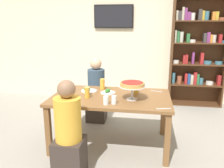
{
  "coord_description": "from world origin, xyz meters",
  "views": [
    {
      "loc": [
        0.5,
        -3.11,
        1.74
      ],
      "look_at": [
        0.0,
        0.1,
        0.89
      ],
      "focal_mm": 37.66,
      "sensor_mm": 36.0,
      "label": 1
    }
  ],
  "objects_px": {
    "beer_glass_amber_tall": "(87,93)",
    "water_glass_clear_far": "(114,100)",
    "beer_glass_amber_short": "(136,89)",
    "diner_far_left": "(96,94)",
    "beer_glass_amber_spare": "(102,84)",
    "water_glass_clear_near": "(106,100)",
    "bookshelf": "(197,52)",
    "water_glass_clear_spare": "(87,91)",
    "dining_table": "(111,102)",
    "salad_plate_far_diner": "(108,92)",
    "television": "(114,16)",
    "salad_plate_near_diner": "(88,90)",
    "cutlery_knife_near": "(156,91)",
    "deep_dish_pizza_stand": "(132,85)",
    "diner_near_left": "(69,136)",
    "cutlery_fork_near": "(164,109)"
  },
  "relations": [
    {
      "from": "beer_glass_amber_tall",
      "to": "water_glass_clear_far",
      "type": "xyz_separation_m",
      "value": [
        0.4,
        -0.18,
        -0.02
      ]
    },
    {
      "from": "beer_glass_amber_short",
      "to": "diner_far_left",
      "type": "bearing_deg",
      "value": 138.23
    },
    {
      "from": "beer_glass_amber_spare",
      "to": "water_glass_clear_near",
      "type": "bearing_deg",
      "value": -75.32
    },
    {
      "from": "bookshelf",
      "to": "water_glass_clear_spare",
      "type": "distance_m",
      "value": 2.76
    },
    {
      "from": "dining_table",
      "to": "beer_glass_amber_spare",
      "type": "relative_size",
      "value": 9.98
    },
    {
      "from": "water_glass_clear_far",
      "to": "water_glass_clear_spare",
      "type": "height_order",
      "value": "water_glass_clear_spare"
    },
    {
      "from": "diner_far_left",
      "to": "beer_glass_amber_short",
      "type": "bearing_deg",
      "value": 48.23
    },
    {
      "from": "dining_table",
      "to": "bookshelf",
      "type": "relative_size",
      "value": 0.75
    },
    {
      "from": "diner_far_left",
      "to": "salad_plate_far_diner",
      "type": "xyz_separation_m",
      "value": [
        0.33,
        -0.69,
        0.27
      ]
    },
    {
      "from": "television",
      "to": "salad_plate_near_diner",
      "type": "bearing_deg",
      "value": -92.81
    },
    {
      "from": "cutlery_knife_near",
      "to": "beer_glass_amber_tall",
      "type": "bearing_deg",
      "value": 45.14
    },
    {
      "from": "water_glass_clear_far",
      "to": "water_glass_clear_spare",
      "type": "relative_size",
      "value": 0.9
    },
    {
      "from": "dining_table",
      "to": "salad_plate_far_diner",
      "type": "distance_m",
      "value": 0.18
    },
    {
      "from": "deep_dish_pizza_stand",
      "to": "bookshelf",
      "type": "bearing_deg",
      "value": 60.49
    },
    {
      "from": "bookshelf",
      "to": "water_glass_clear_spare",
      "type": "height_order",
      "value": "bookshelf"
    },
    {
      "from": "salad_plate_far_diner",
      "to": "beer_glass_amber_spare",
      "type": "distance_m",
      "value": 0.23
    },
    {
      "from": "diner_near_left",
      "to": "cutlery_fork_near",
      "type": "distance_m",
      "value": 1.16
    },
    {
      "from": "television",
      "to": "water_glass_clear_near",
      "type": "relative_size",
      "value": 7.87
    },
    {
      "from": "cutlery_knife_near",
      "to": "beer_glass_amber_short",
      "type": "bearing_deg",
      "value": 48.9
    },
    {
      "from": "beer_glass_amber_tall",
      "to": "cutlery_fork_near",
      "type": "bearing_deg",
      "value": -14.68
    },
    {
      "from": "beer_glass_amber_tall",
      "to": "cutlery_fork_near",
      "type": "xyz_separation_m",
      "value": [
        1.01,
        -0.27,
        -0.07
      ]
    },
    {
      "from": "diner_near_left",
      "to": "beer_glass_amber_spare",
      "type": "bearing_deg",
      "value": -8.95
    },
    {
      "from": "bookshelf",
      "to": "deep_dish_pizza_stand",
      "type": "distance_m",
      "value": 2.44
    },
    {
      "from": "water_glass_clear_near",
      "to": "cutlery_knife_near",
      "type": "bearing_deg",
      "value": 46.74
    },
    {
      "from": "bookshelf",
      "to": "water_glass_clear_spare",
      "type": "relative_size",
      "value": 18.56
    },
    {
      "from": "television",
      "to": "salad_plate_far_diner",
      "type": "relative_size",
      "value": 3.9
    },
    {
      "from": "diner_far_left",
      "to": "salad_plate_near_diner",
      "type": "bearing_deg",
      "value": 2.08
    },
    {
      "from": "diner_near_left",
      "to": "beer_glass_amber_spare",
      "type": "distance_m",
      "value": 1.17
    },
    {
      "from": "diner_far_left",
      "to": "water_glass_clear_spare",
      "type": "height_order",
      "value": "diner_far_left"
    },
    {
      "from": "salad_plate_near_diner",
      "to": "salad_plate_far_diner",
      "type": "distance_m",
      "value": 0.31
    },
    {
      "from": "bookshelf",
      "to": "salad_plate_far_diner",
      "type": "height_order",
      "value": "bookshelf"
    },
    {
      "from": "television",
      "to": "cutlery_fork_near",
      "type": "relative_size",
      "value": 4.71
    },
    {
      "from": "deep_dish_pizza_stand",
      "to": "beer_glass_amber_spare",
      "type": "relative_size",
      "value": 2.13
    },
    {
      "from": "water_glass_clear_near",
      "to": "water_glass_clear_far",
      "type": "bearing_deg",
      "value": 21.24
    },
    {
      "from": "diner_far_left",
      "to": "water_glass_clear_far",
      "type": "distance_m",
      "value": 1.27
    },
    {
      "from": "beer_glass_amber_spare",
      "to": "water_glass_clear_spare",
      "type": "height_order",
      "value": "beer_glass_amber_spare"
    },
    {
      "from": "diner_far_left",
      "to": "cutlery_knife_near",
      "type": "xyz_separation_m",
      "value": [
        1.04,
        -0.49,
        0.25
      ]
    },
    {
      "from": "beer_glass_amber_short",
      "to": "cutlery_knife_near",
      "type": "distance_m",
      "value": 0.35
    },
    {
      "from": "bookshelf",
      "to": "salad_plate_near_diner",
      "type": "xyz_separation_m",
      "value": [
        -1.88,
        -1.83,
        -0.39
      ]
    },
    {
      "from": "deep_dish_pizza_stand",
      "to": "water_glass_clear_far",
      "type": "bearing_deg",
      "value": -135.81
    },
    {
      "from": "television",
      "to": "beer_glass_amber_tall",
      "type": "height_order",
      "value": "television"
    },
    {
      "from": "deep_dish_pizza_stand",
      "to": "beer_glass_amber_short",
      "type": "distance_m",
      "value": 0.3
    },
    {
      "from": "diner_far_left",
      "to": "diner_near_left",
      "type": "bearing_deg",
      "value": 1.27
    },
    {
      "from": "bookshelf",
      "to": "salad_plate_far_diner",
      "type": "bearing_deg",
      "value": -129.83
    },
    {
      "from": "bookshelf",
      "to": "salad_plate_near_diner",
      "type": "bearing_deg",
      "value": -135.71
    },
    {
      "from": "beer_glass_amber_tall",
      "to": "cutlery_fork_near",
      "type": "height_order",
      "value": "beer_glass_amber_tall"
    },
    {
      "from": "diner_far_left",
      "to": "salad_plate_near_diner",
      "type": "xyz_separation_m",
      "value": [
        0.02,
        -0.64,
        0.27
      ]
    },
    {
      "from": "television",
      "to": "diner_far_left",
      "type": "distance_m",
      "value": 1.89
    },
    {
      "from": "television",
      "to": "salad_plate_far_diner",
      "type": "distance_m",
      "value": 2.28
    },
    {
      "from": "diner_near_left",
      "to": "cutlery_fork_near",
      "type": "bearing_deg",
      "value": -70.0
    }
  ]
}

